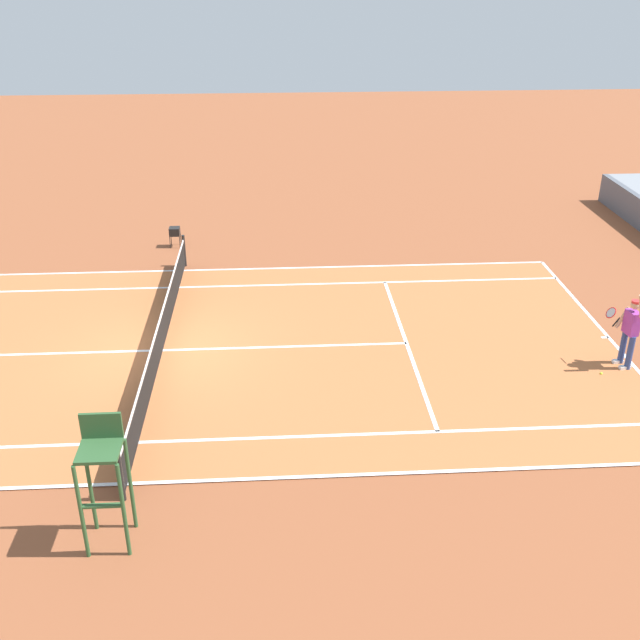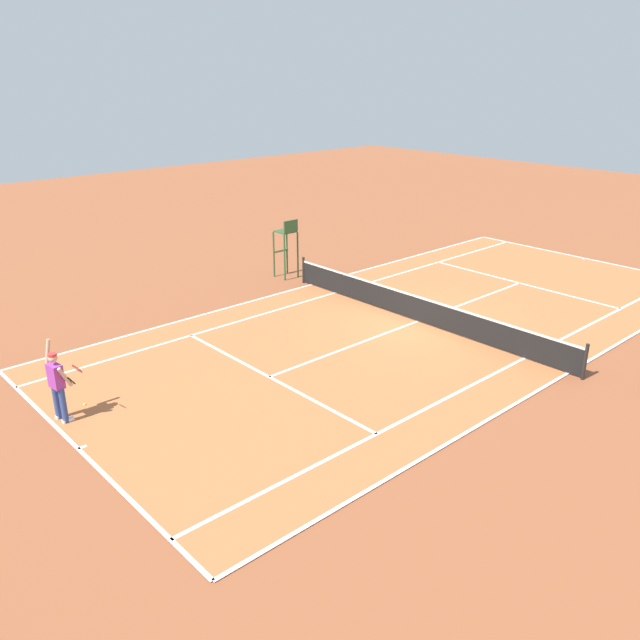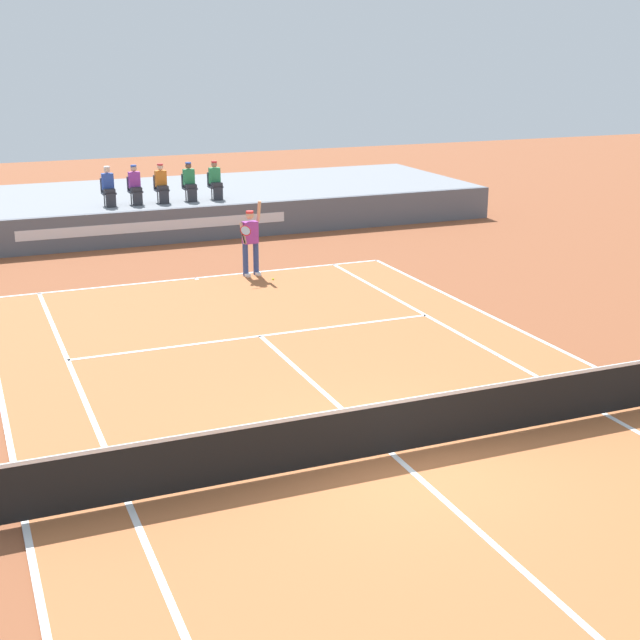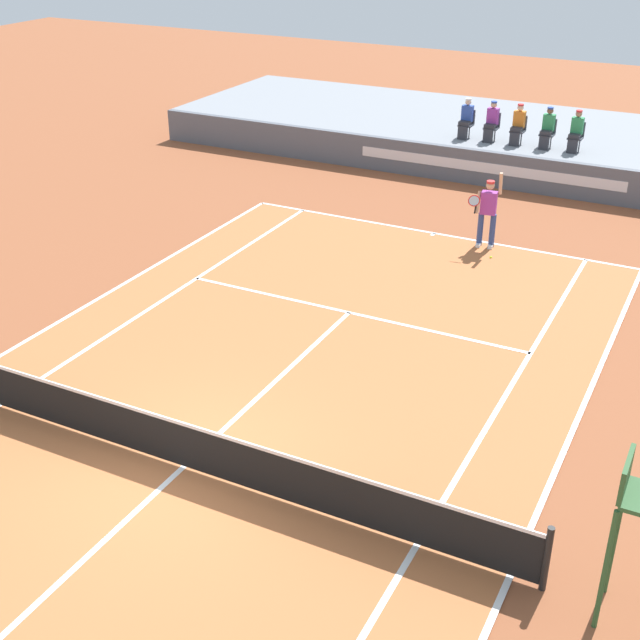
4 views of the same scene
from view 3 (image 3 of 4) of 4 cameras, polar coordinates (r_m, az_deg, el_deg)
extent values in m
plane|color=brown|center=(14.18, 4.64, -8.59)|extent=(80.00, 80.00, 0.00)
cube|color=#B76638|center=(14.17, 4.64, -8.55)|extent=(10.98, 23.78, 0.02)
cube|color=white|center=(24.73, -7.92, 2.66)|extent=(10.98, 0.10, 0.01)
cube|color=white|center=(12.88, -18.23, -12.16)|extent=(0.10, 23.78, 0.01)
cube|color=white|center=(13.00, -12.07, -11.35)|extent=(0.10, 23.78, 0.01)
cube|color=white|center=(16.31, 17.70, -5.74)|extent=(0.10, 23.78, 0.01)
cube|color=white|center=(19.66, -3.81, -1.02)|extent=(8.22, 0.10, 0.01)
cube|color=white|center=(14.17, 4.64, -8.50)|extent=(0.10, 12.80, 0.01)
cube|color=white|center=(24.63, -7.86, 2.60)|extent=(0.10, 0.20, 0.01)
cube|color=black|center=(13.97, 4.69, -6.82)|extent=(11.78, 0.02, 0.84)
cube|color=white|center=(13.81, 4.73, -5.22)|extent=(11.78, 0.03, 0.06)
cube|color=#565B66|center=(29.14, -10.38, 5.83)|extent=(24.53, 0.24, 1.12)
cube|color=silver|center=(29.00, -10.33, 5.89)|extent=(8.59, 0.01, 0.32)
cube|color=gray|center=(32.69, -11.78, 6.96)|extent=(24.53, 7.12, 1.12)
cube|color=#474C56|center=(29.97, -13.27, 7.85)|extent=(0.44, 0.44, 0.06)
cube|color=#474C56|center=(30.12, -13.37, 8.37)|extent=(0.44, 0.06, 0.44)
cylinder|color=#4C4C51|center=(29.88, -12.86, 7.42)|extent=(0.04, 0.04, 0.38)
cylinder|color=#4C4C51|center=(29.83, -13.53, 7.36)|extent=(0.04, 0.04, 0.38)
cube|color=#2D2D33|center=(29.86, -13.25, 7.97)|extent=(0.34, 0.44, 0.16)
cube|color=#2D2D33|center=(29.70, -13.15, 7.41)|extent=(0.30, 0.14, 0.44)
cube|color=#2D4CA8|center=(29.97, -13.34, 8.56)|extent=(0.36, 0.22, 0.52)
sphere|color=beige|center=(29.92, -13.39, 9.26)|extent=(0.20, 0.20, 0.20)
cylinder|color=white|center=(29.91, -13.40, 9.43)|extent=(0.19, 0.19, 0.05)
cube|color=#474C56|center=(30.11, -11.65, 8.00)|extent=(0.44, 0.44, 0.06)
cube|color=#474C56|center=(30.27, -11.75, 8.52)|extent=(0.44, 0.06, 0.44)
cylinder|color=#4C4C51|center=(30.03, -11.24, 7.57)|extent=(0.04, 0.04, 0.38)
cylinder|color=#4C4C51|center=(29.97, -11.90, 7.51)|extent=(0.04, 0.04, 0.38)
cube|color=#2D2D33|center=(30.00, -11.62, 8.12)|extent=(0.34, 0.44, 0.16)
cube|color=#2D2D33|center=(29.85, -11.51, 7.56)|extent=(0.30, 0.14, 0.44)
cube|color=purple|center=(30.12, -11.72, 8.71)|extent=(0.36, 0.22, 0.52)
sphere|color=tan|center=(30.07, -11.76, 9.40)|extent=(0.20, 0.20, 0.20)
cylinder|color=#2D4CA8|center=(30.05, -11.77, 9.57)|extent=(0.19, 0.19, 0.05)
cube|color=#474C56|center=(30.28, -10.02, 8.14)|extent=(0.44, 0.44, 0.06)
cube|color=#474C56|center=(30.44, -10.13, 8.65)|extent=(0.44, 0.06, 0.44)
cylinder|color=#4C4C51|center=(30.21, -9.61, 7.71)|extent=(0.04, 0.04, 0.38)
cylinder|color=#4C4C51|center=(30.14, -10.27, 7.66)|extent=(0.04, 0.04, 0.38)
cube|color=#2D2D33|center=(30.18, -9.99, 8.26)|extent=(0.34, 0.44, 0.16)
cube|color=#2D2D33|center=(30.02, -9.88, 7.70)|extent=(0.30, 0.14, 0.44)
cube|color=orange|center=(30.29, -10.09, 8.84)|extent=(0.36, 0.22, 0.52)
sphere|color=beige|center=(30.24, -10.12, 9.54)|extent=(0.20, 0.20, 0.20)
cylinder|color=red|center=(30.23, -10.13, 9.71)|extent=(0.19, 0.19, 0.05)
cube|color=#474C56|center=(30.50, -8.28, 8.28)|extent=(0.44, 0.44, 0.06)
cube|color=#474C56|center=(30.65, -8.39, 8.79)|extent=(0.44, 0.06, 0.44)
cylinder|color=#4C4C51|center=(30.43, -7.87, 7.86)|extent=(0.04, 0.04, 0.38)
cylinder|color=#4C4C51|center=(30.35, -8.51, 7.81)|extent=(0.04, 0.04, 0.38)
cube|color=#2D2D33|center=(30.39, -8.24, 8.40)|extent=(0.34, 0.44, 0.16)
cube|color=#2D2D33|center=(30.24, -8.12, 7.85)|extent=(0.30, 0.14, 0.44)
cube|color=#2D8C51|center=(30.50, -8.34, 8.98)|extent=(0.36, 0.22, 0.52)
sphere|color=brown|center=(30.45, -8.37, 9.67)|extent=(0.20, 0.20, 0.20)
cylinder|color=#2D4CA8|center=(30.44, -8.37, 9.84)|extent=(0.19, 0.19, 0.05)
cube|color=#474C56|center=(30.72, -6.66, 8.41)|extent=(0.44, 0.44, 0.06)
cube|color=#474C56|center=(30.88, -6.78, 8.92)|extent=(0.44, 0.06, 0.44)
cylinder|color=#4C4C51|center=(30.66, -6.25, 7.99)|extent=(0.04, 0.04, 0.38)
cylinder|color=#4C4C51|center=(30.57, -6.89, 7.94)|extent=(0.04, 0.04, 0.38)
cube|color=#2D2D33|center=(30.62, -6.61, 8.53)|extent=(0.34, 0.44, 0.16)
cube|color=#2D2D33|center=(30.47, -6.49, 7.98)|extent=(0.30, 0.14, 0.44)
cube|color=#2D8C51|center=(30.73, -6.72, 9.10)|extent=(0.36, 0.22, 0.52)
sphere|color=#A37556|center=(30.68, -6.74, 9.79)|extent=(0.20, 0.20, 0.20)
cylinder|color=red|center=(30.67, -6.75, 9.96)|extent=(0.19, 0.19, 0.05)
cylinder|color=navy|center=(24.86, -4.09, 3.90)|extent=(0.15, 0.15, 0.92)
cylinder|color=navy|center=(24.73, -4.76, 3.81)|extent=(0.15, 0.15, 0.92)
cube|color=white|center=(24.91, -4.01, 2.95)|extent=(0.16, 0.29, 0.10)
cube|color=white|center=(24.77, -4.67, 2.86)|extent=(0.16, 0.29, 0.10)
cube|color=purple|center=(24.63, -4.46, 5.57)|extent=(0.43, 0.29, 0.60)
sphere|color=tan|center=(24.54, -4.49, 6.65)|extent=(0.22, 0.22, 0.22)
cylinder|color=red|center=(24.53, -4.49, 6.85)|extent=(0.21, 0.21, 0.06)
cylinder|color=tan|center=(24.61, -3.91, 6.90)|extent=(0.12, 0.22, 0.61)
cylinder|color=tan|center=(24.43, -4.91, 5.51)|extent=(0.13, 0.34, 0.56)
cylinder|color=black|center=(24.33, -4.87, 5.15)|extent=(0.06, 0.19, 0.25)
torus|color=red|center=(24.11, -4.75, 5.68)|extent=(0.33, 0.23, 0.26)
cylinder|color=silver|center=(24.11, -4.75, 5.68)|extent=(0.29, 0.19, 0.22)
sphere|color=#D1E533|center=(24.35, -3.00, 2.60)|extent=(0.07, 0.07, 0.07)
camera|label=1|loc=(27.65, 38.59, 20.34)|focal=42.37mm
camera|label=2|loc=(28.59, -38.89, 17.34)|focal=36.31mm
camera|label=4|loc=(13.50, 61.94, 19.01)|focal=47.89mm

